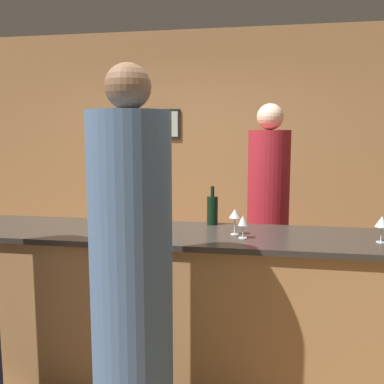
% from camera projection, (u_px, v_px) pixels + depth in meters
% --- Properties ---
extents(ground_plane, '(14.00, 14.00, 0.00)m').
position_uv_depth(ground_plane, '(142.00, 373.00, 2.94)').
color(ground_plane, brown).
extents(back_wall, '(8.00, 0.08, 2.80)m').
position_uv_depth(back_wall, '(196.00, 154.00, 4.98)').
color(back_wall, '#A37547').
rests_on(back_wall, ground_plane).
extents(bar_counter, '(3.55, 0.69, 1.00)m').
position_uv_depth(bar_counter, '(141.00, 303.00, 2.87)').
color(bar_counter, '#B27F4C').
rests_on(bar_counter, ground_plane).
extents(bartender, '(0.34, 0.34, 1.87)m').
position_uv_depth(bartender, '(268.00, 228.00, 3.49)').
color(bartender, maroon).
rests_on(bartender, ground_plane).
extents(guest_0, '(0.40, 0.40, 1.95)m').
position_uv_depth(guest_0, '(132.00, 284.00, 2.08)').
color(guest_0, '#4C6B93').
rests_on(guest_0, ground_plane).
extents(wine_bottle_0, '(0.08, 0.08, 0.27)m').
position_uv_depth(wine_bottle_0, '(212.00, 210.00, 2.99)').
color(wine_bottle_0, black).
rests_on(wine_bottle_0, bar_counter).
extents(wine_glass_1, '(0.08, 0.08, 0.16)m').
position_uv_depth(wine_glass_1, '(382.00, 222.00, 2.48)').
color(wine_glass_1, silver).
rests_on(wine_glass_1, bar_counter).
extents(wine_glass_2, '(0.06, 0.06, 0.14)m').
position_uv_depth(wine_glass_2, '(243.00, 222.00, 2.58)').
color(wine_glass_2, silver).
rests_on(wine_glass_2, bar_counter).
extents(wine_glass_3, '(0.07, 0.07, 0.16)m').
position_uv_depth(wine_glass_3, '(235.00, 215.00, 2.67)').
color(wine_glass_3, silver).
rests_on(wine_glass_3, bar_counter).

